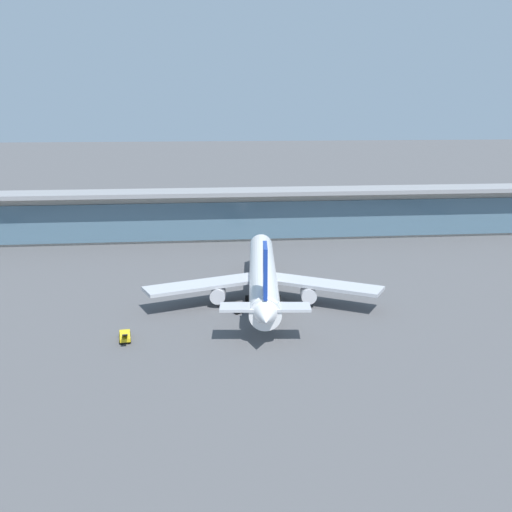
% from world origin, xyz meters
% --- Properties ---
extents(ground_plane, '(1200.00, 1200.00, 0.00)m').
position_xyz_m(ground_plane, '(0.00, 0.00, 0.00)').
color(ground_plane, '#515154').
extents(airliner_centre_stand, '(48.27, 63.10, 16.80)m').
position_xyz_m(airliner_centre_stand, '(0.69, 5.00, 5.29)').
color(airliner_centre_stand, white).
rests_on(airliner_centre_stand, ground).
extents(service_truck_mid_apron_yellow, '(2.40, 6.91, 2.70)m').
position_xyz_m(service_truck_mid_apron_yellow, '(-25.81, -15.26, 0.81)').
color(service_truck_mid_apron_yellow, yellow).
rests_on(service_truck_mid_apron_yellow, ground).
extents(service_truck_on_taxiway_blue, '(3.09, 3.31, 2.05)m').
position_xyz_m(service_truck_on_taxiway_blue, '(-5.63, -2.76, 0.87)').
color(service_truck_on_taxiway_blue, '#234C9E').
rests_on(service_truck_on_taxiway_blue, ground).
extents(terminal_building, '(279.36, 12.80, 15.20)m').
position_xyz_m(terminal_building, '(0.00, 65.22, 7.87)').
color(terminal_building, '#B2ADA3').
rests_on(terminal_building, ground).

